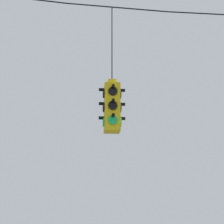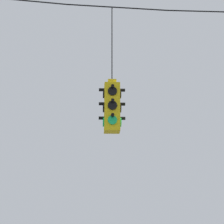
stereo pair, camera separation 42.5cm
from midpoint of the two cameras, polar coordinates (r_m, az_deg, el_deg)
span_wire at (r=11.07m, az=12.24°, el=13.18°), size 16.67×0.03×0.55m
traffic_light_near_right_pole at (r=9.56m, az=-1.27°, el=0.72°), size 0.58×0.58×3.02m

